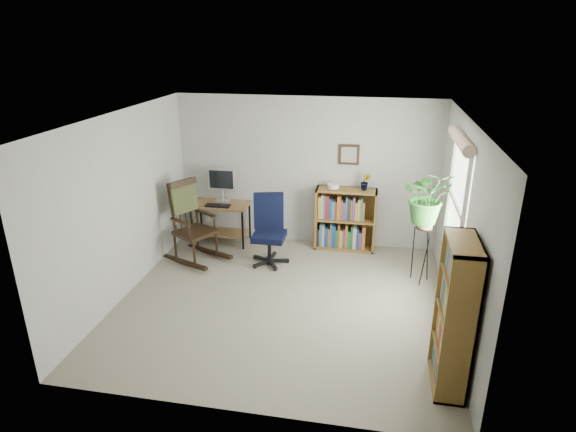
% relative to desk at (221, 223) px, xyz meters
% --- Properties ---
extents(floor, '(4.20, 4.00, 0.00)m').
position_rel_desk_xyz_m(floor, '(1.37, -1.70, -0.34)').
color(floor, gray).
rests_on(floor, ground).
extents(ceiling, '(4.20, 4.00, 0.00)m').
position_rel_desk_xyz_m(ceiling, '(1.37, -1.70, 2.06)').
color(ceiling, white).
rests_on(ceiling, ground).
extents(wall_back, '(4.20, 0.00, 2.40)m').
position_rel_desk_xyz_m(wall_back, '(1.37, 0.30, 0.86)').
color(wall_back, '#AFB0AC').
rests_on(wall_back, ground).
extents(wall_front, '(4.20, 0.00, 2.40)m').
position_rel_desk_xyz_m(wall_front, '(1.37, -3.70, 0.86)').
color(wall_front, '#AFB0AC').
rests_on(wall_front, ground).
extents(wall_left, '(0.00, 4.00, 2.40)m').
position_rel_desk_xyz_m(wall_left, '(-0.73, -1.70, 0.86)').
color(wall_left, '#AFB0AC').
rests_on(wall_left, ground).
extents(wall_right, '(0.00, 4.00, 2.40)m').
position_rel_desk_xyz_m(wall_right, '(3.47, -1.70, 0.86)').
color(wall_right, '#AFB0AC').
rests_on(wall_right, ground).
extents(window, '(0.12, 1.20, 1.50)m').
position_rel_desk_xyz_m(window, '(3.43, -1.40, 1.06)').
color(window, white).
rests_on(window, wall_right).
extents(desk, '(0.94, 0.52, 0.67)m').
position_rel_desk_xyz_m(desk, '(0.00, 0.00, 0.00)').
color(desk, olive).
rests_on(desk, floor).
extents(monitor, '(0.46, 0.16, 0.56)m').
position_rel_desk_xyz_m(monitor, '(0.00, 0.14, 0.62)').
color(monitor, '#BABBBF').
rests_on(monitor, desk).
extents(keyboard, '(0.40, 0.15, 0.02)m').
position_rel_desk_xyz_m(keyboard, '(0.00, -0.12, 0.35)').
color(keyboard, black).
rests_on(keyboard, desk).
extents(office_chair, '(0.71, 0.71, 1.08)m').
position_rel_desk_xyz_m(office_chair, '(0.97, -0.65, 0.20)').
color(office_chair, black).
rests_on(office_chair, floor).
extents(rocking_chair, '(1.27, 1.11, 1.26)m').
position_rel_desk_xyz_m(rocking_chair, '(-0.17, -0.72, 0.29)').
color(rocking_chair, black).
rests_on(rocking_chair, floor).
extents(low_bookshelf, '(0.95, 0.32, 1.01)m').
position_rel_desk_xyz_m(low_bookshelf, '(2.04, 0.12, 0.17)').
color(low_bookshelf, brown).
rests_on(low_bookshelf, floor).
extents(tall_bookshelf, '(0.29, 0.68, 1.56)m').
position_rel_desk_xyz_m(tall_bookshelf, '(3.29, -2.93, 0.44)').
color(tall_bookshelf, brown).
rests_on(tall_bookshelf, floor).
extents(plant_stand, '(0.33, 0.33, 0.96)m').
position_rel_desk_xyz_m(plant_stand, '(3.17, -0.80, 0.14)').
color(plant_stand, black).
rests_on(plant_stand, floor).
extents(spider_plant, '(1.69, 1.88, 1.46)m').
position_rel_desk_xyz_m(spider_plant, '(3.17, -0.80, 1.28)').
color(spider_plant, '#2C6D26').
rests_on(spider_plant, plant_stand).
extents(potted_plant_small, '(0.13, 0.24, 0.11)m').
position_rel_desk_xyz_m(potted_plant_small, '(2.32, 0.13, 0.72)').
color(potted_plant_small, '#2C6D26').
rests_on(potted_plant_small, low_bookshelf).
extents(framed_picture, '(0.32, 0.04, 0.32)m').
position_rel_desk_xyz_m(framed_picture, '(2.04, 0.27, 1.19)').
color(framed_picture, black).
rests_on(framed_picture, wall_back).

